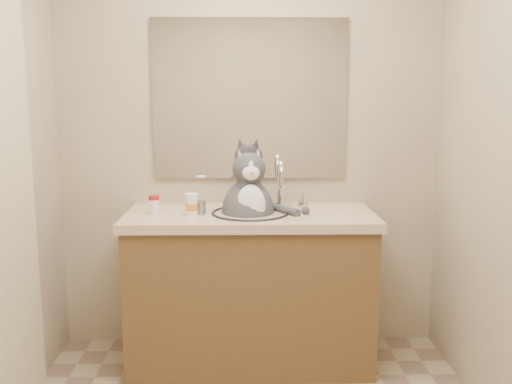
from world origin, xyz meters
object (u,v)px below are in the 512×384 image
at_px(pill_bottle_redcap, 154,205).
at_px(grey_canister, 201,207).
at_px(cat, 249,208).
at_px(pill_bottle_orange, 192,205).

height_order(pill_bottle_redcap, grey_canister, pill_bottle_redcap).
relative_size(cat, pill_bottle_redcap, 5.77).
bearing_deg(pill_bottle_orange, pill_bottle_redcap, 167.12).
xyz_separation_m(cat, pill_bottle_redcap, (-0.50, -0.02, 0.03)).
height_order(pill_bottle_orange, grey_canister, pill_bottle_orange).
height_order(cat, pill_bottle_redcap, cat).
xyz_separation_m(cat, pill_bottle_orange, (-0.30, -0.07, 0.03)).
bearing_deg(pill_bottle_redcap, cat, 2.17).
relative_size(cat, pill_bottle_orange, 4.90).
height_order(cat, pill_bottle_orange, cat).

